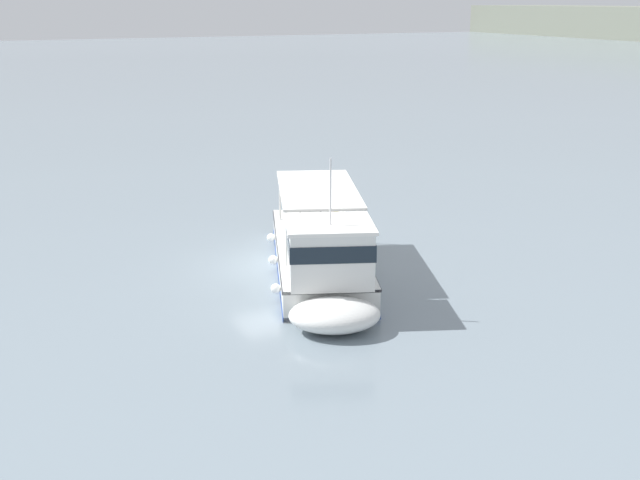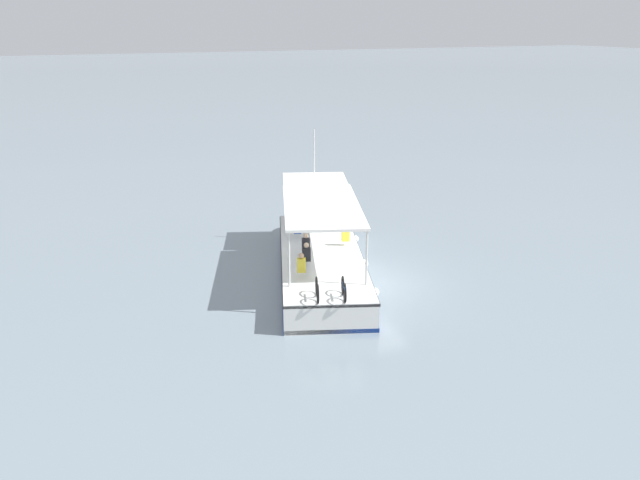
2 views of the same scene
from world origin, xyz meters
The scene contains 2 objects.
ground_plane centered at (0.00, 0.00, 0.00)m, with size 400.00×400.00×0.00m, color gray.
ferry_main centered at (2.91, 1.08, 1.02)m, with size 12.99×7.32×5.32m.
Camera 2 is at (-22.44, 12.33, 10.08)m, focal length 38.23 mm.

